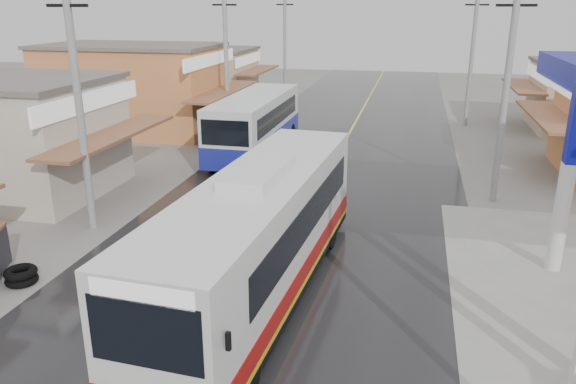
{
  "coord_description": "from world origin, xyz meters",
  "views": [
    {
      "loc": [
        3.66,
        -7.32,
        7.44
      ],
      "look_at": [
        -0.09,
        9.42,
        1.68
      ],
      "focal_mm": 35.0,
      "sensor_mm": 36.0,
      "label": 1
    }
  ],
  "objects_px": {
    "cyclist": "(210,216)",
    "tyre_stack": "(21,276)",
    "coach_bus": "(261,236)",
    "second_bus": "(255,124)"
  },
  "relations": [
    {
      "from": "coach_bus",
      "to": "cyclist",
      "type": "relative_size",
      "value": 6.17
    },
    {
      "from": "cyclist",
      "to": "tyre_stack",
      "type": "height_order",
      "value": "cyclist"
    },
    {
      "from": "coach_bus",
      "to": "tyre_stack",
      "type": "distance_m",
      "value": 6.98
    },
    {
      "from": "second_bus",
      "to": "tyre_stack",
      "type": "relative_size",
      "value": 10.35
    },
    {
      "from": "cyclist",
      "to": "tyre_stack",
      "type": "bearing_deg",
      "value": -137.21
    },
    {
      "from": "coach_bus",
      "to": "tyre_stack",
      "type": "height_order",
      "value": "coach_bus"
    },
    {
      "from": "cyclist",
      "to": "tyre_stack",
      "type": "distance_m",
      "value": 6.08
    },
    {
      "from": "second_bus",
      "to": "cyclist",
      "type": "relative_size",
      "value": 4.9
    },
    {
      "from": "coach_bus",
      "to": "second_bus",
      "type": "height_order",
      "value": "coach_bus"
    },
    {
      "from": "second_bus",
      "to": "cyclist",
      "type": "bearing_deg",
      "value": -82.24
    }
  ]
}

